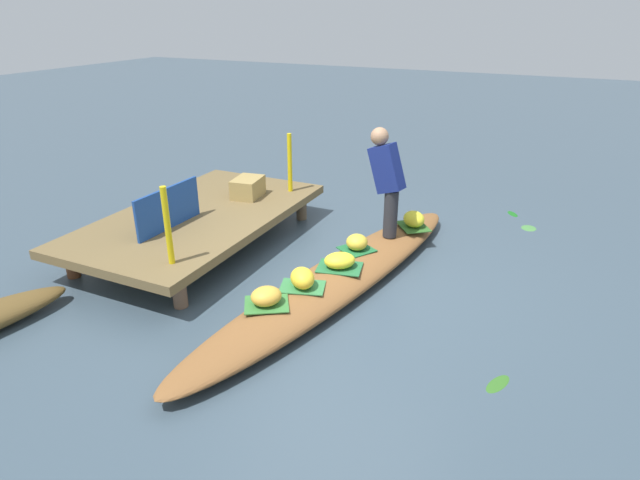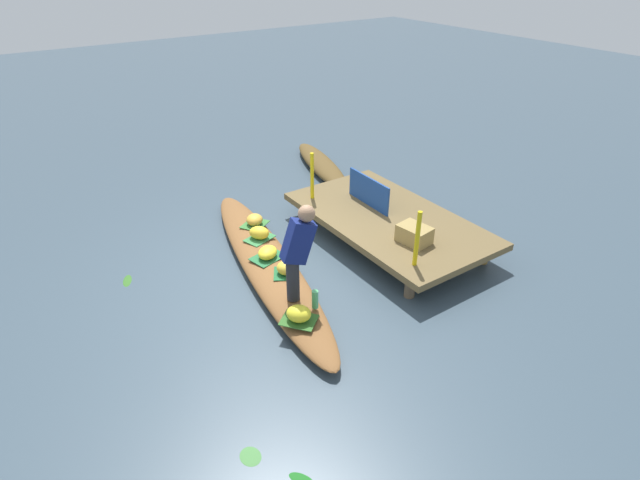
# 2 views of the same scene
# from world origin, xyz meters

# --- Properties ---
(canal_water) EXTENTS (40.00, 40.00, 0.00)m
(canal_water) POSITION_xyz_m (0.00, 0.00, 0.00)
(canal_water) COLOR #3A4B58
(canal_water) RESTS_ON ground
(dock_platform) EXTENTS (3.20, 1.80, 0.41)m
(dock_platform) POSITION_xyz_m (0.30, 1.96, 0.35)
(dock_platform) COLOR brown
(dock_platform) RESTS_ON ground
(vendor_boat) EXTENTS (4.64, 1.56, 0.23)m
(vendor_boat) POSITION_xyz_m (0.00, 0.00, 0.11)
(vendor_boat) COLOR brown
(vendor_boat) RESTS_ON ground
(leaf_mat_0) EXTENTS (0.51, 0.50, 0.01)m
(leaf_mat_0) POSITION_xyz_m (1.42, -0.37, 0.23)
(leaf_mat_0) COLOR #2F6024
(leaf_mat_0) RESTS_ON vendor_boat
(banana_bunch_0) EXTENTS (0.38, 0.37, 0.19)m
(banana_bunch_0) POSITION_xyz_m (1.42, -0.37, 0.33)
(banana_bunch_0) COLOR yellow
(banana_bunch_0) RESTS_ON vendor_boat
(leaf_mat_1) EXTENTS (0.45, 0.45, 0.01)m
(leaf_mat_1) POSITION_xyz_m (0.51, 0.01, 0.23)
(leaf_mat_1) COLOR #1E6433
(leaf_mat_1) RESTS_ON vendor_boat
(banana_bunch_1) EXTENTS (0.32, 0.31, 0.17)m
(banana_bunch_1) POSITION_xyz_m (0.51, 0.01, 0.32)
(banana_bunch_1) COLOR gold
(banana_bunch_1) RESTS_ON vendor_boat
(leaf_mat_2) EXTENTS (0.41, 0.49, 0.01)m
(leaf_mat_2) POSITION_xyz_m (-0.50, 0.15, 0.23)
(leaf_mat_2) COLOR #347C41
(leaf_mat_2) RESTS_ON vendor_boat
(banana_bunch_2) EXTENTS (0.37, 0.36, 0.19)m
(banana_bunch_2) POSITION_xyz_m (-0.50, 0.15, 0.33)
(banana_bunch_2) COLOR yellow
(banana_bunch_2) RESTS_ON vendor_boat
(leaf_mat_3) EXTENTS (0.42, 0.51, 0.01)m
(leaf_mat_3) POSITION_xyz_m (0.03, -0.00, 0.23)
(leaf_mat_3) COLOR #256939
(leaf_mat_3) RESTS_ON vendor_boat
(banana_bunch_3) EXTENTS (0.39, 0.41, 0.16)m
(banana_bunch_3) POSITION_xyz_m (0.03, -0.00, 0.31)
(banana_bunch_3) COLOR yellow
(banana_bunch_3) RESTS_ON vendor_boat
(leaf_mat_4) EXTENTS (0.48, 0.50, 0.01)m
(leaf_mat_4) POSITION_xyz_m (-0.92, 0.30, 0.23)
(leaf_mat_4) COLOR #367734
(leaf_mat_4) RESTS_ON vendor_boat
(banana_bunch_4) EXTENTS (0.37, 0.37, 0.16)m
(banana_bunch_4) POSITION_xyz_m (-0.92, 0.30, 0.31)
(banana_bunch_4) COLOR gold
(banana_bunch_4) RESTS_ON vendor_boat
(vendor_person) EXTENTS (0.26, 0.45, 1.24)m
(vendor_person) POSITION_xyz_m (1.04, -0.12, 0.93)
(vendor_person) COLOR #28282D
(vendor_person) RESTS_ON vendor_boat
(water_bottle) EXTENTS (0.08, 0.08, 0.24)m
(water_bottle) POSITION_xyz_m (1.32, -0.08, 0.35)
(water_bottle) COLOR #52B66E
(water_bottle) RESTS_ON vendor_boat
(market_banner) EXTENTS (0.98, 0.06, 0.46)m
(market_banner) POSITION_xyz_m (-0.20, 1.96, 0.64)
(market_banner) COLOR navy
(market_banner) RESTS_ON dock_platform
(railing_post_west) EXTENTS (0.06, 0.06, 0.77)m
(railing_post_west) POSITION_xyz_m (-0.90, 1.36, 0.79)
(railing_post_west) COLOR gold
(railing_post_west) RESTS_ON dock_platform
(railing_post_east) EXTENTS (0.06, 0.06, 0.77)m
(railing_post_east) POSITION_xyz_m (1.50, 1.36, 0.79)
(railing_post_east) COLOR gold
(railing_post_east) RESTS_ON dock_platform
(produce_crate) EXTENTS (0.48, 0.38, 0.24)m
(produce_crate) POSITION_xyz_m (1.07, 1.75, 0.53)
(produce_crate) COLOR #9F844A
(produce_crate) RESTS_ON dock_platform
(drifting_plant_0) EXTENTS (0.26, 0.21, 0.01)m
(drifting_plant_0) POSITION_xyz_m (3.01, -1.35, 0.00)
(drifting_plant_0) COLOR #19641B
(drifting_plant_0) RESTS_ON ground
(drifting_plant_1) EXTENTS (0.24, 0.20, 0.01)m
(drifting_plant_1) POSITION_xyz_m (2.56, -1.61, 0.00)
(drifting_plant_1) COLOR #46833F
(drifting_plant_1) RESTS_ON ground
(drifting_plant_2) EXTENTS (0.31, 0.21, 0.01)m
(drifting_plant_2) POSITION_xyz_m (-0.86, -1.73, 0.00)
(drifting_plant_2) COLOR #316622
(drifting_plant_2) RESTS_ON ground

